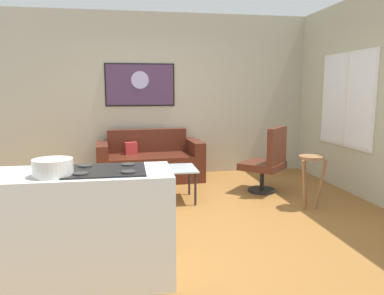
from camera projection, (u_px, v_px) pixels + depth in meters
name	position (u px, v px, depth m)	size (l,w,h in m)	color
ground	(181.00, 220.00, 4.37)	(6.40, 6.40, 0.04)	#925F2C
back_wall	(162.00, 95.00, 6.51)	(6.40, 0.05, 2.80)	#B4AE98
right_wall	(375.00, 97.00, 4.87)	(0.05, 6.40, 2.80)	#B2B296
couch	(150.00, 163.00, 6.19)	(1.76, 0.93, 0.83)	#502115
coffee_table	(161.00, 171.00, 4.98)	(0.94, 0.60, 0.45)	silver
armchair	(268.00, 161.00, 5.41)	(0.80, 0.80, 0.97)	black
bar_stool	(311.00, 169.00, 4.67)	(0.35, 0.35, 0.68)	#91613E
kitchen_counter	(71.00, 228.00, 2.88)	(1.57, 0.62, 0.91)	silver
mixing_bowl	(53.00, 168.00, 2.68)	(0.29, 0.29, 0.13)	silver
wall_painting	(140.00, 85.00, 6.38)	(1.19, 0.03, 0.73)	black
window	(346.00, 100.00, 5.46)	(0.03, 1.35, 1.38)	silver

